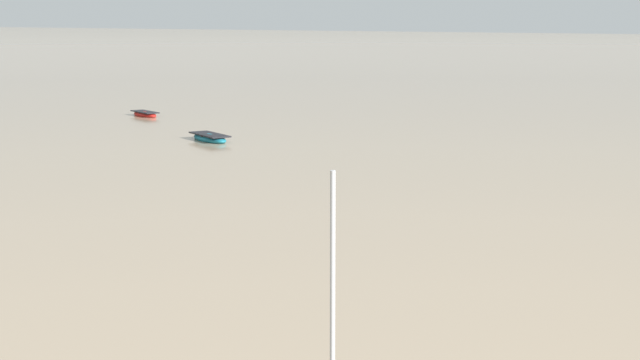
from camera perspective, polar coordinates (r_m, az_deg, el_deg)
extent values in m
ellipsoid|color=red|center=(89.22, -9.81, 3.64)|extent=(3.80, 2.70, 0.57)
cube|color=black|center=(89.19, -9.82, 3.80)|extent=(3.53, 2.55, 0.08)
cube|color=black|center=(89.20, -9.82, 3.75)|extent=(0.70, 1.10, 0.06)
ellipsoid|color=#197084|center=(71.70, -6.22, 2.33)|extent=(4.45, 3.42, 0.68)
cube|color=black|center=(71.66, -6.22, 2.56)|extent=(4.14, 3.22, 0.09)
cube|color=black|center=(71.67, -6.22, 2.48)|extent=(0.90, 1.28, 0.07)
cylinder|color=#B7BABF|center=(19.12, 0.71, -7.62)|extent=(0.10, 0.10, 5.50)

